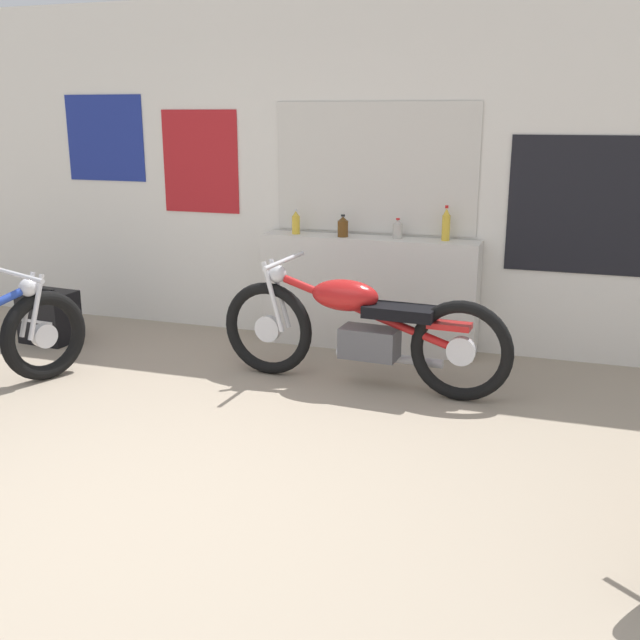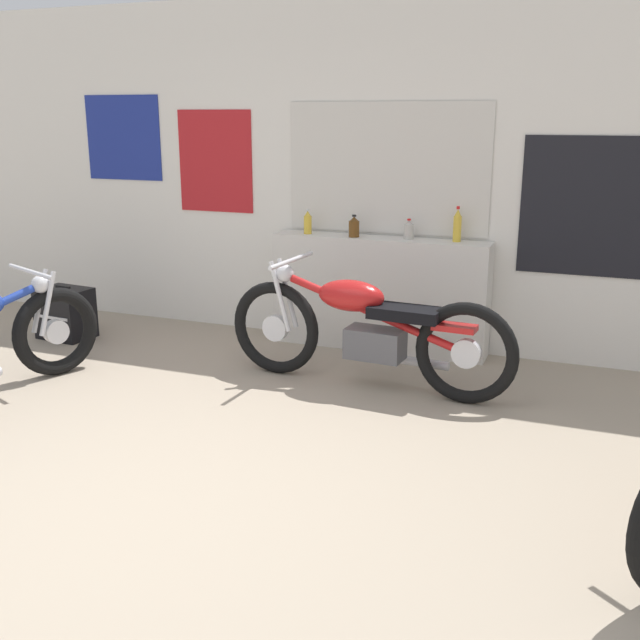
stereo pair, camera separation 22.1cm
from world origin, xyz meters
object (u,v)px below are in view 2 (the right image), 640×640
at_px(motorcycle_red, 366,329).
at_px(hard_case_black, 65,313).
at_px(bottle_right_center, 457,226).
at_px(bottle_center, 409,230).
at_px(bottle_leftmost, 308,223).
at_px(bottle_left_center, 354,227).

height_order(motorcycle_red, hard_case_black, motorcycle_red).
relative_size(bottle_right_center, hard_case_black, 0.59).
distance_m(bottle_center, hard_case_black, 3.02).
bearing_deg(bottle_leftmost, motorcycle_red, -47.85).
distance_m(bottle_left_center, bottle_center, 0.44).
relative_size(bottle_left_center, bottle_right_center, 0.65).
distance_m(bottle_leftmost, bottle_left_center, 0.41).
height_order(bottle_left_center, bottle_right_center, bottle_right_center).
bearing_deg(bottle_left_center, bottle_center, 7.55).
xyz_separation_m(bottle_left_center, bottle_right_center, (0.81, 0.08, 0.04)).
height_order(bottle_left_center, bottle_center, bottle_left_center).
relative_size(bottle_left_center, bottle_center, 1.11).
bearing_deg(bottle_right_center, bottle_leftmost, -177.26).
distance_m(bottle_right_center, hard_case_black, 3.40).
distance_m(bottle_left_center, hard_case_black, 2.61).
height_order(bottle_leftmost, bottle_right_center, bottle_right_center).
bearing_deg(bottle_center, bottle_leftmost, -177.37).
height_order(bottle_center, hard_case_black, bottle_center).
relative_size(bottle_center, motorcycle_red, 0.08).
relative_size(bottle_left_center, motorcycle_red, 0.08).
bearing_deg(bottle_center, hard_case_black, -165.73).
bearing_deg(bottle_leftmost, bottle_center, 2.63).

